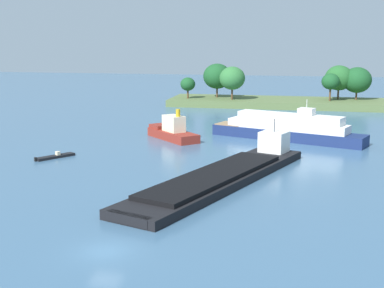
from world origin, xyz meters
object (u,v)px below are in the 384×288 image
at_px(cargo_barge, 225,174).
at_px(tugboat, 172,131).
at_px(white_riverboat, 287,129).
at_px(fishing_skiff, 55,157).

bearing_deg(cargo_barge, tugboat, 116.38).
distance_m(white_riverboat, fishing_skiff, 37.14).
bearing_deg(tugboat, fishing_skiff, -126.58).
relative_size(tugboat, fishing_skiff, 1.91).
bearing_deg(white_riverboat, tugboat, -170.65).
distance_m(tugboat, fishing_skiff, 21.29).
distance_m(white_riverboat, cargo_barge, 28.36).
xyz_separation_m(tugboat, fishing_skiff, (-12.67, -17.07, -1.12)).
height_order(tugboat, fishing_skiff, tugboat).
bearing_deg(tugboat, white_riverboat, 9.35).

